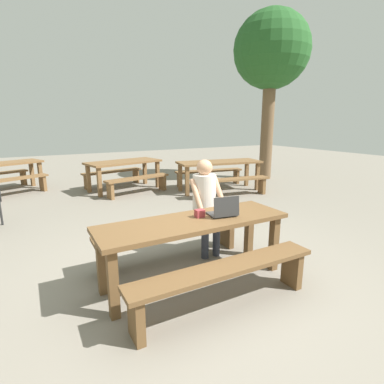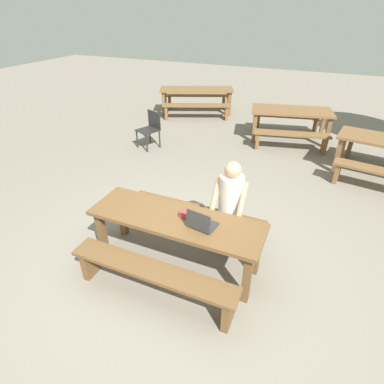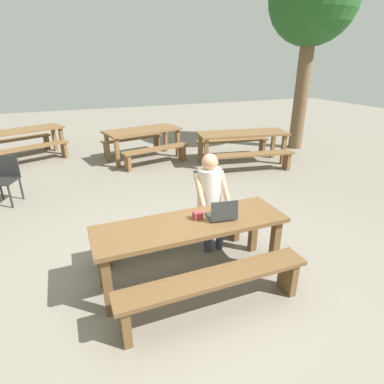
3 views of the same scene
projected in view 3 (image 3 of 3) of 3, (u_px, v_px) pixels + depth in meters
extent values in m
plane|color=gray|center=(191.00, 277.00, 3.76)|extent=(30.00, 30.00, 0.00)
cube|color=brown|center=(191.00, 224.00, 3.49)|extent=(2.17, 0.67, 0.05)
cube|color=brown|center=(108.00, 286.00, 3.09)|extent=(0.09, 0.09, 0.69)
cube|color=brown|center=(275.00, 245.00, 3.77)|extent=(0.09, 0.09, 0.69)
cube|color=brown|center=(101.00, 260.00, 3.49)|extent=(0.09, 0.09, 0.69)
cube|color=brown|center=(253.00, 228.00, 4.17)|extent=(0.09, 0.09, 0.69)
cube|color=brown|center=(215.00, 278.00, 3.07)|extent=(2.00, 0.30, 0.05)
cube|color=brown|center=(125.00, 322.00, 2.85)|extent=(0.08, 0.24, 0.41)
cube|color=brown|center=(288.00, 275.00, 3.47)|extent=(0.08, 0.24, 0.41)
cube|color=brown|center=(174.00, 222.00, 4.12)|extent=(2.00, 0.30, 0.05)
cube|color=brown|center=(106.00, 251.00, 3.90)|extent=(0.08, 0.24, 0.41)
cube|color=brown|center=(233.00, 225.00, 4.52)|extent=(0.08, 0.24, 0.41)
cube|color=#2D2D2D|center=(221.00, 216.00, 3.60)|extent=(0.34, 0.27, 0.02)
cube|color=#2D2D2D|center=(225.00, 211.00, 3.44)|extent=(0.31, 0.08, 0.22)
cube|color=black|center=(224.00, 211.00, 3.45)|extent=(0.28, 0.07, 0.21)
cube|color=#993338|center=(198.00, 215.00, 3.54)|extent=(0.10, 0.08, 0.09)
cylinder|color=#333847|center=(208.00, 236.00, 4.19)|extent=(0.10, 0.10, 0.46)
cylinder|color=#333847|center=(220.00, 234.00, 4.25)|extent=(0.10, 0.10, 0.46)
cube|color=#333847|center=(211.00, 214.00, 4.20)|extent=(0.28, 0.28, 0.12)
cylinder|color=silver|center=(209.00, 189.00, 4.15)|extent=(0.31, 0.31, 0.57)
cylinder|color=tan|center=(200.00, 191.00, 3.99)|extent=(0.07, 0.32, 0.41)
cylinder|color=tan|center=(225.00, 187.00, 4.11)|extent=(0.07, 0.32, 0.41)
sphere|color=tan|center=(210.00, 162.00, 4.00)|extent=(0.21, 0.21, 0.21)
cube|color=#262626|center=(3.00, 181.00, 5.54)|extent=(0.57, 0.57, 0.02)
cube|color=#262626|center=(6.00, 166.00, 5.65)|extent=(0.41, 0.18, 0.40)
cylinder|color=#262626|center=(10.00, 197.00, 5.45)|extent=(0.04, 0.04, 0.42)
cylinder|color=#262626|center=(1.00, 189.00, 5.80)|extent=(0.04, 0.04, 0.42)
cylinder|color=#262626|center=(21.00, 189.00, 5.80)|extent=(0.04, 0.04, 0.42)
cube|color=brown|center=(243.00, 133.00, 7.64)|extent=(2.26, 1.11, 0.05)
cube|color=brown|center=(206.00, 154.00, 7.33)|extent=(0.10, 0.10, 0.73)
cube|color=brown|center=(283.00, 150.00, 7.74)|extent=(0.10, 0.10, 0.73)
cube|color=brown|center=(200.00, 148.00, 7.85)|extent=(0.10, 0.10, 0.73)
cube|color=brown|center=(273.00, 144.00, 8.25)|extent=(0.10, 0.10, 0.73)
cube|color=brown|center=(253.00, 154.00, 7.15)|extent=(1.98, 0.61, 0.05)
cube|color=brown|center=(215.00, 166.00, 7.06)|extent=(0.12, 0.25, 0.40)
cube|color=brown|center=(287.00, 161.00, 7.41)|extent=(0.12, 0.25, 0.40)
cube|color=brown|center=(232.00, 140.00, 8.39)|extent=(1.98, 0.61, 0.05)
cube|color=brown|center=(200.00, 150.00, 8.30)|extent=(0.12, 0.25, 0.40)
cube|color=brown|center=(262.00, 147.00, 8.65)|extent=(0.12, 0.25, 0.40)
cube|color=brown|center=(143.00, 130.00, 8.00)|extent=(2.03, 1.24, 0.05)
cube|color=brown|center=(117.00, 153.00, 7.46)|extent=(0.11, 0.11, 0.72)
cube|color=brown|center=(178.00, 143.00, 8.34)|extent=(0.11, 0.11, 0.72)
cube|color=brown|center=(107.00, 147.00, 7.95)|extent=(0.11, 0.11, 0.72)
cube|color=brown|center=(166.00, 139.00, 8.83)|extent=(0.11, 0.11, 0.72)
cube|color=brown|center=(156.00, 149.00, 7.61)|extent=(1.73, 0.66, 0.05)
cube|color=brown|center=(128.00, 163.00, 7.30)|extent=(0.13, 0.25, 0.39)
cube|color=brown|center=(182.00, 153.00, 8.09)|extent=(0.13, 0.25, 0.39)
cube|color=brown|center=(132.00, 138.00, 8.64)|extent=(1.73, 0.66, 0.05)
cube|color=brown|center=(107.00, 150.00, 8.33)|extent=(0.13, 0.25, 0.39)
cube|color=brown|center=(157.00, 142.00, 9.12)|extent=(0.13, 0.25, 0.39)
cube|color=brown|center=(17.00, 131.00, 7.93)|extent=(2.30, 1.50, 0.05)
cube|color=brown|center=(62.00, 141.00, 8.55)|extent=(0.12, 0.12, 0.72)
cube|color=brown|center=(54.00, 138.00, 8.89)|extent=(0.12, 0.12, 0.72)
cube|color=brown|center=(27.00, 148.00, 7.66)|extent=(1.94, 1.03, 0.05)
cube|color=brown|center=(64.00, 150.00, 8.32)|extent=(0.17, 0.25, 0.40)
cube|color=brown|center=(12.00, 140.00, 8.44)|extent=(1.94, 1.03, 0.05)
cube|color=brown|center=(47.00, 142.00, 9.10)|extent=(0.17, 0.25, 0.40)
cylinder|color=brown|center=(302.00, 92.00, 8.75)|extent=(0.38, 0.38, 3.16)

